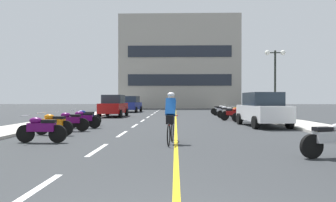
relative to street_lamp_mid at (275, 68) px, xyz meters
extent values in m
plane|color=#2D3033|center=(-7.32, 1.85, -3.68)|extent=(140.00, 140.00, 0.00)
cube|color=#B7B2A8|center=(-14.52, 4.85, -3.62)|extent=(2.40, 72.00, 0.12)
cube|color=#B7B2A8|center=(-0.12, 4.85, -3.62)|extent=(2.40, 72.00, 0.12)
cube|color=silver|center=(-9.32, -17.15, -3.68)|extent=(0.14, 2.20, 0.01)
cube|color=silver|center=(-9.32, -13.15, -3.68)|extent=(0.14, 2.20, 0.01)
cube|color=silver|center=(-9.32, -9.15, -3.68)|extent=(0.14, 2.20, 0.01)
cube|color=silver|center=(-9.32, -5.15, -3.68)|extent=(0.14, 2.20, 0.01)
cube|color=silver|center=(-9.32, -1.15, -3.68)|extent=(0.14, 2.20, 0.01)
cube|color=silver|center=(-9.32, 2.85, -3.68)|extent=(0.14, 2.20, 0.01)
cube|color=silver|center=(-9.32, 6.85, -3.68)|extent=(0.14, 2.20, 0.01)
cube|color=silver|center=(-9.32, 10.85, -3.68)|extent=(0.14, 2.20, 0.01)
cube|color=silver|center=(-9.32, 14.85, -3.68)|extent=(0.14, 2.20, 0.01)
cube|color=silver|center=(-9.32, 18.85, -3.68)|extent=(0.14, 2.20, 0.01)
cube|color=silver|center=(-9.32, 22.85, -3.68)|extent=(0.14, 2.20, 0.01)
cube|color=silver|center=(-9.32, 26.85, -3.68)|extent=(0.14, 2.20, 0.01)
cube|color=gold|center=(-7.07, 4.85, -3.68)|extent=(0.12, 66.00, 0.01)
cube|color=#9E998E|center=(-6.45, 30.62, 3.79)|extent=(19.29, 9.54, 14.94)
cube|color=#1E232D|center=(-6.45, 25.80, 0.80)|extent=(16.20, 0.10, 1.79)
cube|color=#1E232D|center=(-6.45, 25.80, 5.28)|extent=(16.20, 0.10, 1.79)
cylinder|color=black|center=(0.00, 0.00, -1.16)|extent=(0.14, 0.14, 4.80)
cylinder|color=black|center=(0.00, 0.00, 1.09)|extent=(1.10, 0.08, 0.08)
sphere|color=white|center=(-0.55, 0.00, 1.09)|extent=(0.36, 0.36, 0.36)
sphere|color=white|center=(0.55, 0.00, 1.09)|extent=(0.36, 0.36, 0.36)
cylinder|color=black|center=(-3.37, -4.09, -3.36)|extent=(0.26, 0.65, 0.64)
cylinder|color=black|center=(-1.68, -3.97, -3.36)|extent=(0.26, 0.65, 0.64)
cylinder|color=black|center=(-3.19, -6.88, -3.36)|extent=(0.26, 0.65, 0.64)
cylinder|color=black|center=(-1.49, -6.77, -3.36)|extent=(0.26, 0.65, 0.64)
cube|color=silver|center=(-2.43, -5.43, -2.96)|extent=(1.98, 4.30, 0.80)
cube|color=#1E2833|center=(-2.43, -5.43, -2.21)|extent=(1.70, 2.30, 0.70)
cylinder|color=black|center=(-13.10, 4.92, -3.36)|extent=(0.23, 0.64, 0.64)
cylinder|color=black|center=(-11.40, 4.89, -3.36)|extent=(0.23, 0.64, 0.64)
cylinder|color=black|center=(-13.14, 2.12, -3.36)|extent=(0.23, 0.64, 0.64)
cylinder|color=black|center=(-11.44, 2.09, -3.36)|extent=(0.23, 0.64, 0.64)
cube|color=maroon|center=(-12.27, 3.50, -2.96)|extent=(1.76, 4.22, 0.80)
cube|color=#1E2833|center=(-12.27, 3.50, -2.21)|extent=(1.59, 2.22, 0.70)
cylinder|color=black|center=(-12.86, 14.07, -3.36)|extent=(0.27, 0.65, 0.64)
cylinder|color=black|center=(-11.16, 13.94, -3.36)|extent=(0.27, 0.65, 0.64)
cylinder|color=black|center=(-13.06, 11.28, -3.36)|extent=(0.27, 0.65, 0.64)
cylinder|color=black|center=(-11.37, 11.15, -3.36)|extent=(0.27, 0.65, 0.64)
cube|color=navy|center=(-12.11, 12.61, -2.96)|extent=(2.00, 4.31, 0.80)
cube|color=#1E2833|center=(-12.11, 12.61, -2.21)|extent=(1.72, 2.31, 0.70)
cylinder|color=black|center=(-3.75, -14.32, -3.38)|extent=(0.61, 0.23, 0.60)
cube|color=#B2B2B7|center=(-3.22, -14.19, -3.16)|extent=(0.94, 0.48, 0.28)
cube|color=black|center=(-3.46, -14.25, -2.96)|extent=(0.48, 0.33, 0.10)
cylinder|color=black|center=(-12.11, -11.77, -3.38)|extent=(0.60, 0.11, 0.60)
cylinder|color=black|center=(-11.01, -11.79, -3.38)|extent=(0.60, 0.11, 0.60)
cube|color=#590C59|center=(-11.56, -11.78, -3.16)|extent=(0.91, 0.30, 0.28)
ellipsoid|color=#590C59|center=(-11.76, -11.78, -2.94)|extent=(0.44, 0.25, 0.22)
cube|color=black|center=(-11.31, -11.79, -2.96)|extent=(0.44, 0.25, 0.10)
cylinder|color=silver|center=(-12.11, -11.77, -2.78)|extent=(0.04, 0.60, 0.03)
cylinder|color=black|center=(-12.54, -9.58, -3.38)|extent=(0.61, 0.21, 0.60)
cylinder|color=black|center=(-11.46, -9.79, -3.38)|extent=(0.61, 0.21, 0.60)
cube|color=orange|center=(-12.00, -9.69, -3.16)|extent=(0.94, 0.45, 0.28)
ellipsoid|color=orange|center=(-12.19, -9.65, -2.94)|extent=(0.48, 0.32, 0.22)
cube|color=black|center=(-11.75, -9.73, -2.96)|extent=(0.48, 0.32, 0.10)
cylinder|color=silver|center=(-12.54, -9.58, -2.78)|extent=(0.14, 0.59, 0.03)
cylinder|color=black|center=(-12.39, -8.25, -3.38)|extent=(0.61, 0.15, 0.60)
cylinder|color=black|center=(-11.30, -8.16, -3.38)|extent=(0.61, 0.15, 0.60)
cube|color=#590C59|center=(-11.85, -8.21, -3.16)|extent=(0.92, 0.35, 0.28)
ellipsoid|color=#590C59|center=(-12.05, -8.22, -2.94)|extent=(0.46, 0.27, 0.22)
cube|color=black|center=(-11.60, -8.19, -2.96)|extent=(0.46, 0.27, 0.10)
cylinder|color=silver|center=(-12.39, -8.25, -2.78)|extent=(0.08, 0.60, 0.03)
cylinder|color=black|center=(-12.23, -6.80, -3.38)|extent=(0.60, 0.13, 0.60)
cylinder|color=black|center=(-11.13, -6.74, -3.38)|extent=(0.60, 0.13, 0.60)
cube|color=#590C59|center=(-11.68, -6.77, -3.16)|extent=(0.91, 0.33, 0.28)
ellipsoid|color=#590C59|center=(-11.88, -6.78, -2.94)|extent=(0.45, 0.26, 0.22)
cube|color=black|center=(-11.43, -6.76, -2.96)|extent=(0.45, 0.26, 0.10)
cylinder|color=silver|center=(-12.23, -6.80, -2.78)|extent=(0.06, 0.60, 0.03)
cylinder|color=black|center=(-12.54, -5.46, -3.38)|extent=(0.61, 0.21, 0.60)
cylinder|color=black|center=(-11.46, -5.26, -3.38)|extent=(0.61, 0.21, 0.60)
cube|color=navy|center=(-12.00, -5.36, -3.16)|extent=(0.94, 0.44, 0.28)
ellipsoid|color=navy|center=(-12.19, -5.39, -2.94)|extent=(0.48, 0.32, 0.22)
cube|color=black|center=(-11.75, -5.31, -2.96)|extent=(0.48, 0.32, 0.10)
cylinder|color=silver|center=(-12.54, -5.46, -2.78)|extent=(0.14, 0.60, 0.03)
cylinder|color=black|center=(-2.13, -2.59, -3.38)|extent=(0.61, 0.16, 0.60)
cylinder|color=black|center=(-3.23, -2.48, -3.38)|extent=(0.61, 0.16, 0.60)
cube|color=#B2B2B7|center=(-2.68, -2.53, -3.16)|extent=(0.92, 0.37, 0.28)
ellipsoid|color=#B2B2B7|center=(-2.48, -2.56, -2.94)|extent=(0.46, 0.29, 0.22)
cube|color=black|center=(-2.93, -2.51, -2.96)|extent=(0.46, 0.29, 0.10)
cylinder|color=silver|center=(-2.13, -2.59, -2.78)|extent=(0.09, 0.60, 0.03)
cylinder|color=black|center=(-2.63, -1.01, -3.38)|extent=(0.61, 0.15, 0.60)
cylinder|color=black|center=(-3.73, -0.92, -3.38)|extent=(0.61, 0.15, 0.60)
cube|color=maroon|center=(-3.18, -0.96, -3.16)|extent=(0.92, 0.36, 0.28)
ellipsoid|color=maroon|center=(-2.98, -0.98, -2.94)|extent=(0.46, 0.28, 0.22)
cube|color=black|center=(-3.43, -0.94, -2.96)|extent=(0.46, 0.28, 0.10)
cylinder|color=silver|center=(-2.63, -1.01, -2.78)|extent=(0.08, 0.60, 0.03)
cylinder|color=black|center=(-2.31, 0.78, -3.38)|extent=(0.61, 0.16, 0.60)
cylinder|color=black|center=(-3.40, 0.67, -3.38)|extent=(0.61, 0.16, 0.60)
cube|color=orange|center=(-2.86, 0.73, -3.16)|extent=(0.92, 0.37, 0.28)
ellipsoid|color=orange|center=(-2.66, 0.75, -2.94)|extent=(0.46, 0.28, 0.22)
cube|color=black|center=(-3.11, 0.70, -2.96)|extent=(0.46, 0.28, 0.10)
cylinder|color=silver|center=(-2.31, 0.78, -2.78)|extent=(0.09, 0.60, 0.03)
cylinder|color=black|center=(-2.52, 2.33, -3.38)|extent=(0.60, 0.28, 0.60)
cylinder|color=black|center=(-3.57, 2.00, -3.38)|extent=(0.60, 0.28, 0.60)
cube|color=#B2B2B7|center=(-3.05, 2.16, -3.16)|extent=(0.94, 0.54, 0.28)
ellipsoid|color=#B2B2B7|center=(-2.86, 2.23, -2.94)|extent=(0.49, 0.36, 0.22)
cube|color=black|center=(-3.28, 2.09, -2.96)|extent=(0.49, 0.36, 0.10)
cylinder|color=silver|center=(-2.52, 2.33, -2.78)|extent=(0.21, 0.58, 0.03)
cylinder|color=black|center=(-2.46, 4.98, -3.38)|extent=(0.60, 0.29, 0.60)
cylinder|color=black|center=(-3.49, 5.35, -3.38)|extent=(0.60, 0.29, 0.60)
cube|color=#B2B2B7|center=(-2.98, 5.17, -3.16)|extent=(0.94, 0.56, 0.28)
ellipsoid|color=#B2B2B7|center=(-2.79, 5.10, -2.94)|extent=(0.49, 0.37, 0.22)
cube|color=black|center=(-3.21, 5.25, -2.96)|extent=(0.49, 0.37, 0.10)
cylinder|color=silver|center=(-2.46, 4.98, -2.78)|extent=(0.23, 0.58, 0.03)
cylinder|color=black|center=(-2.31, 7.93, -3.38)|extent=(0.61, 0.23, 0.60)
cylinder|color=black|center=(-3.39, 7.68, -3.38)|extent=(0.61, 0.23, 0.60)
cube|color=#B2B2B7|center=(-2.85, 7.81, -3.16)|extent=(0.94, 0.48, 0.28)
ellipsoid|color=#B2B2B7|center=(-2.66, 7.85, -2.94)|extent=(0.48, 0.33, 0.22)
cube|color=black|center=(-3.09, 7.75, -2.96)|extent=(0.48, 0.33, 0.10)
cylinder|color=silver|center=(-2.31, 7.93, -2.78)|extent=(0.17, 0.59, 0.03)
torus|color=black|center=(-7.20, -11.28, -3.34)|extent=(0.11, 0.72, 0.72)
torus|color=black|center=(-7.30, -12.33, -3.34)|extent=(0.11, 0.72, 0.72)
cylinder|color=red|center=(-7.25, -11.83, -3.04)|extent=(0.13, 0.95, 0.04)
cube|color=black|center=(-7.26, -11.98, -2.82)|extent=(0.12, 0.21, 0.06)
cylinder|color=red|center=(-7.21, -11.38, -2.79)|extent=(0.42, 0.07, 0.03)
cube|color=black|center=(-7.26, -11.93, -2.89)|extent=(0.27, 0.38, 0.28)
cube|color=blue|center=(-7.25, -11.78, -2.49)|extent=(0.36, 0.48, 0.61)
sphere|color=beige|center=(-7.23, -11.65, -2.14)|extent=(0.20, 0.20, 0.20)
ellipsoid|color=white|center=(-7.23, -11.65, -2.07)|extent=(0.24, 0.26, 0.16)
camera|label=1|loc=(-7.08, -21.84, -2.23)|focal=32.60mm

